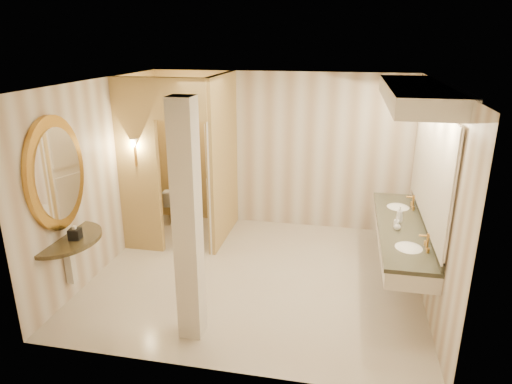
# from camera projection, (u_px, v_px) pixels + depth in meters

# --- Properties ---
(floor) EXTENTS (4.50, 4.50, 0.00)m
(floor) POSITION_uv_depth(u_px,v_px,m) (256.00, 275.00, 6.52)
(floor) COLOR beige
(floor) RESTS_ON ground
(ceiling) EXTENTS (4.50, 4.50, 0.00)m
(ceiling) POSITION_uv_depth(u_px,v_px,m) (256.00, 82.00, 5.65)
(ceiling) COLOR silver
(ceiling) RESTS_ON wall_back
(wall_back) EXTENTS (4.50, 0.02, 2.70)m
(wall_back) POSITION_uv_depth(u_px,v_px,m) (279.00, 151.00, 7.94)
(wall_back) COLOR beige
(wall_back) RESTS_ON floor
(wall_front) EXTENTS (4.50, 0.02, 2.70)m
(wall_front) POSITION_uv_depth(u_px,v_px,m) (213.00, 251.00, 4.23)
(wall_front) COLOR beige
(wall_front) RESTS_ON floor
(wall_left) EXTENTS (0.02, 4.00, 2.70)m
(wall_left) POSITION_uv_depth(u_px,v_px,m) (102.00, 176.00, 6.51)
(wall_left) COLOR beige
(wall_left) RESTS_ON floor
(wall_right) EXTENTS (0.02, 4.00, 2.70)m
(wall_right) POSITION_uv_depth(u_px,v_px,m) (433.00, 197.00, 5.67)
(wall_right) COLOR beige
(wall_right) RESTS_ON floor
(toilet_closet) EXTENTS (1.50, 1.55, 2.70)m
(toilet_closet) POSITION_uv_depth(u_px,v_px,m) (199.00, 161.00, 7.19)
(toilet_closet) COLOR tan
(toilet_closet) RESTS_ON floor
(wall_sconce) EXTENTS (0.14, 0.14, 0.42)m
(wall_sconce) POSITION_uv_depth(u_px,v_px,m) (134.00, 144.00, 6.72)
(wall_sconce) COLOR #BB843C
(wall_sconce) RESTS_ON toilet_closet
(vanity) EXTENTS (0.75, 2.75, 2.09)m
(vanity) POSITION_uv_depth(u_px,v_px,m) (411.00, 170.00, 5.78)
(vanity) COLOR beige
(vanity) RESTS_ON floor
(console_shelf) EXTENTS (1.07, 1.07, 1.99)m
(console_shelf) POSITION_uv_depth(u_px,v_px,m) (59.00, 202.00, 5.51)
(console_shelf) COLOR black
(console_shelf) RESTS_ON floor
(pillar) EXTENTS (0.26, 0.26, 2.70)m
(pillar) POSITION_uv_depth(u_px,v_px,m) (188.00, 225.00, 4.83)
(pillar) COLOR beige
(pillar) RESTS_ON floor
(tissue_box) EXTENTS (0.15, 0.15, 0.13)m
(tissue_box) POSITION_uv_depth(u_px,v_px,m) (75.00, 234.00, 5.60)
(tissue_box) COLOR black
(tissue_box) RESTS_ON console_shelf
(toilet) EXTENTS (0.48, 0.71, 0.67)m
(toilet) POSITION_uv_depth(u_px,v_px,m) (177.00, 203.00, 8.39)
(toilet) COLOR white
(toilet) RESTS_ON floor
(soap_bottle_a) EXTENTS (0.08, 0.08, 0.14)m
(soap_bottle_a) POSITION_uv_depth(u_px,v_px,m) (397.00, 222.00, 5.96)
(soap_bottle_a) COLOR beige
(soap_bottle_a) RESTS_ON vanity
(soap_bottle_b) EXTENTS (0.11, 0.11, 0.11)m
(soap_bottle_b) POSITION_uv_depth(u_px,v_px,m) (397.00, 226.00, 5.87)
(soap_bottle_b) COLOR silver
(soap_bottle_b) RESTS_ON vanity
(soap_bottle_c) EXTENTS (0.11, 0.11, 0.22)m
(soap_bottle_c) POSITION_uv_depth(u_px,v_px,m) (400.00, 214.00, 6.10)
(soap_bottle_c) COLOR #C6B28C
(soap_bottle_c) RESTS_ON vanity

